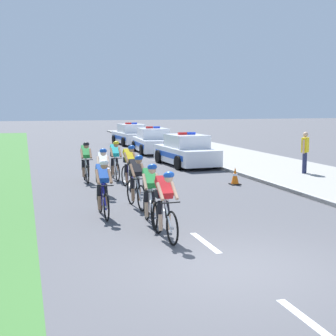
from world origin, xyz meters
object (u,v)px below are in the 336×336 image
object	(u,v)px
cyclist_fifth	(103,171)
traffic_cone_far	(235,176)
cyclist_fourth	(136,180)
spectator_closest	(305,150)
cyclist_sixth	(129,166)
police_car_nearest	(186,151)
cyclist_third	(103,187)
cyclist_eighth	(115,160)
cyclist_seventh	(86,161)
cyclist_second	(150,193)
cyclist_lead	(165,204)
police_car_second	(153,142)
police_car_third	(131,135)

from	to	relation	value
cyclist_fifth	traffic_cone_far	size ratio (longest dim) A/B	2.69
cyclist_fourth	spectator_closest	size ratio (longest dim) A/B	1.03
cyclist_sixth	police_car_nearest	world-z (taller)	police_car_nearest
cyclist_third	cyclist_eighth	size ratio (longest dim) A/B	1.00
cyclist_seventh	cyclist_fifth	bearing A→B (deg)	-85.40
cyclist_second	cyclist_sixth	xyz separation A→B (m)	(0.58, 5.24, 0.00)
cyclist_lead	cyclist_eighth	xyz separation A→B (m)	(0.46, 8.62, 0.00)
cyclist_sixth	police_car_second	world-z (taller)	police_car_second
cyclist_lead	cyclist_seventh	distance (m)	8.44
cyclist_fifth	police_car_third	bearing A→B (deg)	75.40
police_car_second	cyclist_lead	bearing A→B (deg)	-103.68
police_car_third	cyclist_fifth	bearing A→B (deg)	-104.60
police_car_nearest	spectator_closest	xyz separation A→B (m)	(3.56, -4.58, 0.40)
cyclist_fourth	police_car_second	distance (m)	15.61
cyclist_eighth	cyclist_third	bearing A→B (deg)	-102.98
cyclist_second	police_car_nearest	distance (m)	11.59
cyclist_second	police_car_nearest	world-z (taller)	police_car_nearest
police_car_third	cyclist_eighth	bearing A→B (deg)	-104.09
cyclist_fourth	police_car_second	world-z (taller)	police_car_second
spectator_closest	police_car_nearest	bearing A→B (deg)	127.86
cyclist_lead	spectator_closest	bearing A→B (deg)	42.97
cyclist_third	cyclist_second	bearing A→B (deg)	-49.51
police_car_nearest	cyclist_lead	bearing A→B (deg)	-110.33
cyclist_sixth	police_car_third	bearing A→B (deg)	77.85
cyclist_sixth	cyclist_second	bearing A→B (deg)	-96.28
cyclist_fifth	police_car_third	xyz separation A→B (m)	(4.93, 18.94, -0.11)
cyclist_fifth	cyclist_sixth	xyz separation A→B (m)	(1.06, 0.94, 0.00)
cyclist_third	spectator_closest	xyz separation A→B (m)	(8.98, 4.99, 0.30)
cyclist_eighth	spectator_closest	xyz separation A→B (m)	(7.57, -1.15, 0.30)
cyclist_third	traffic_cone_far	world-z (taller)	cyclist_third
cyclist_sixth	cyclist_eighth	xyz separation A→B (m)	(-0.14, 2.03, 0.00)
police_car_nearest	cyclist_eighth	bearing A→B (deg)	-139.44
cyclist_sixth	spectator_closest	world-z (taller)	spectator_closest
cyclist_fourth	cyclist_seventh	bearing A→B (deg)	99.03
police_car_third	cyclist_third	bearing A→B (deg)	-103.79
cyclist_eighth	spectator_closest	size ratio (longest dim) A/B	1.03
cyclist_fifth	police_car_nearest	world-z (taller)	police_car_nearest
cyclist_lead	cyclist_fourth	xyz separation A→B (m)	(0.12, 3.36, 0.00)
police_car_third	traffic_cone_far	bearing A→B (deg)	-90.10
police_car_nearest	police_car_third	world-z (taller)	same
police_car_nearest	spectator_closest	bearing A→B (deg)	-52.14
cyclist_seventh	traffic_cone_far	size ratio (longest dim) A/B	2.69
cyclist_eighth	cyclist_seventh	bearing A→B (deg)	-169.51
cyclist_third	police_car_nearest	bearing A→B (deg)	60.45
cyclist_second	police_car_third	world-z (taller)	police_car_third
cyclist_third	cyclist_fourth	bearing A→B (deg)	39.06
cyclist_fifth	cyclist_lead	bearing A→B (deg)	-85.31
cyclist_eighth	traffic_cone_far	bearing A→B (deg)	-30.58
cyclist_eighth	police_car_nearest	xyz separation A→B (m)	(4.01, 3.43, -0.11)
cyclist_fourth	cyclist_fifth	size ratio (longest dim) A/B	1.00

